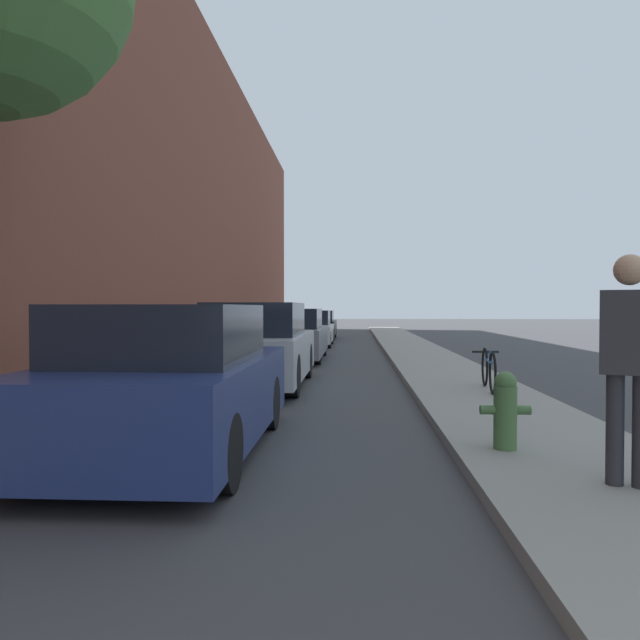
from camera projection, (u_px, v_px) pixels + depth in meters
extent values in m
plane|color=#3D3D3F|center=(317.00, 366.00, 15.25)|extent=(120.00, 120.00, 0.00)
cube|color=gray|center=(204.00, 363.00, 15.42)|extent=(2.00, 52.00, 0.12)
cube|color=gray|center=(433.00, 364.00, 15.08)|extent=(2.00, 52.00, 0.12)
cube|color=brown|center=(151.00, 154.00, 15.38)|extent=(0.70, 52.00, 10.76)
cylinder|color=black|center=(139.00, 402.00, 7.40)|extent=(0.22, 0.64, 0.64)
cylinder|color=black|center=(268.00, 403.00, 7.31)|extent=(0.22, 0.64, 0.64)
cylinder|color=black|center=(27.00, 450.00, 4.89)|extent=(0.22, 0.64, 0.64)
cylinder|color=black|center=(222.00, 453.00, 4.80)|extent=(0.22, 0.64, 0.64)
cube|color=navy|center=(171.00, 398.00, 6.09)|extent=(1.81, 4.06, 0.78)
cube|color=black|center=(166.00, 333.00, 5.92)|extent=(1.60, 2.11, 0.55)
cylinder|color=black|center=(231.00, 360.00, 12.69)|extent=(0.22, 0.72, 0.72)
cylinder|color=black|center=(306.00, 361.00, 12.60)|extent=(0.22, 0.72, 0.72)
cylinder|color=black|center=(197.00, 375.00, 9.93)|extent=(0.22, 0.72, 0.72)
cylinder|color=black|center=(292.00, 376.00, 9.83)|extent=(0.22, 0.72, 0.72)
cube|color=silver|center=(258.00, 355.00, 11.26)|extent=(1.79, 4.47, 0.77)
cube|color=black|center=(256.00, 319.00, 11.06)|extent=(1.58, 2.32, 0.59)
cylinder|color=black|center=(269.00, 345.00, 18.45)|extent=(0.22, 0.63, 0.63)
cylinder|color=black|center=(323.00, 345.00, 18.35)|extent=(0.22, 0.63, 0.63)
cylinder|color=black|center=(254.00, 352.00, 15.56)|extent=(0.22, 0.63, 0.63)
cylinder|color=black|center=(317.00, 352.00, 15.47)|extent=(0.22, 0.63, 0.63)
cube|color=slate|center=(291.00, 341.00, 16.95)|extent=(1.85, 4.66, 0.73)
cube|color=black|center=(290.00, 318.00, 16.75)|extent=(1.63, 2.43, 0.53)
cylinder|color=black|center=(292.00, 336.00, 24.17)|extent=(0.22, 0.62, 0.62)
cylinder|color=black|center=(331.00, 336.00, 24.08)|extent=(0.22, 0.62, 0.62)
cylinder|color=black|center=(285.00, 339.00, 21.73)|extent=(0.22, 0.62, 0.62)
cylinder|color=black|center=(328.00, 340.00, 21.64)|extent=(0.22, 0.62, 0.62)
cube|color=silver|center=(309.00, 333.00, 22.90)|extent=(1.74, 3.94, 0.62)
cube|color=black|center=(309.00, 318.00, 22.73)|extent=(1.53, 2.05, 0.56)
cylinder|color=black|center=(301.00, 330.00, 29.33)|extent=(0.22, 0.70, 0.70)
cylinder|color=black|center=(334.00, 330.00, 29.24)|extent=(0.22, 0.70, 0.70)
cylinder|color=black|center=(296.00, 332.00, 26.87)|extent=(0.22, 0.70, 0.70)
cylinder|color=black|center=(332.00, 332.00, 26.78)|extent=(0.22, 0.70, 0.70)
cube|color=black|center=(316.00, 328.00, 28.05)|extent=(1.82, 3.98, 0.66)
cube|color=black|center=(316.00, 316.00, 27.88)|extent=(1.60, 2.07, 0.47)
cylinder|color=#47703D|center=(505.00, 418.00, 5.77)|extent=(0.22, 0.22, 0.60)
sphere|color=#47703D|center=(505.00, 382.00, 5.76)|extent=(0.21, 0.21, 0.21)
cylinder|color=#47703D|center=(488.00, 410.00, 5.78)|extent=(0.14, 0.09, 0.09)
cylinder|color=#47703D|center=(523.00, 410.00, 5.76)|extent=(0.14, 0.09, 0.09)
cylinder|color=#2D2D33|center=(615.00, 429.00, 4.61)|extent=(0.17, 0.17, 0.85)
cube|color=#333338|center=(629.00, 332.00, 4.55)|extent=(0.46, 0.35, 0.64)
sphere|color=tan|center=(630.00, 270.00, 4.54)|extent=(0.23, 0.23, 0.23)
torus|color=black|center=(485.00, 367.00, 10.35)|extent=(0.10, 0.66, 0.66)
torus|color=black|center=(493.00, 373.00, 9.40)|extent=(0.10, 0.66, 0.66)
cube|color=#235193|center=(489.00, 361.00, 9.87)|extent=(0.11, 0.81, 0.04)
cylinder|color=#235193|center=(490.00, 356.00, 9.70)|extent=(0.04, 0.04, 0.18)
cube|color=black|center=(485.00, 352.00, 10.27)|extent=(0.44, 0.07, 0.04)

